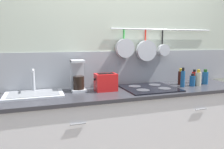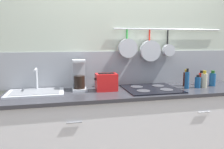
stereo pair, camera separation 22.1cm
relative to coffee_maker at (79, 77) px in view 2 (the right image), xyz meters
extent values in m
cube|color=#B2BCA8|center=(0.56, 0.17, 0.26)|extent=(7.20, 0.06, 2.60)
cube|color=gray|center=(0.56, 0.16, 0.07)|extent=(7.20, 0.07, 0.40)
cylinder|color=#B7BABF|center=(1.09, 0.11, 0.52)|extent=(1.37, 0.02, 0.02)
cylinder|color=green|center=(0.56, 0.11, 0.46)|extent=(0.02, 0.02, 0.10)
cylinder|color=#B7BABF|center=(0.56, 0.08, 0.30)|extent=(0.22, 0.07, 0.22)
cylinder|color=red|center=(0.84, 0.11, 0.45)|extent=(0.02, 0.02, 0.12)
cylinder|color=#B7BABF|center=(0.84, 0.08, 0.27)|extent=(0.24, 0.06, 0.24)
cylinder|color=black|center=(1.07, 0.11, 0.43)|extent=(0.02, 0.02, 0.17)
cylinder|color=#B7BABF|center=(1.07, 0.08, 0.27)|extent=(0.14, 0.07, 0.14)
cube|color=silver|center=(0.56, -0.17, -0.60)|extent=(2.60, 0.56, 0.86)
cylinder|color=slate|center=(-0.09, -0.46, -0.33)|extent=(0.14, 0.01, 0.01)
cylinder|color=slate|center=(1.21, -0.46, -0.33)|extent=(0.14, 0.01, 0.01)
cube|color=#2D2D33|center=(0.56, -0.17, -0.15)|extent=(2.64, 0.60, 0.03)
cube|color=#B7BABF|center=(-0.44, -0.07, -0.13)|extent=(0.55, 0.35, 0.01)
cube|color=slate|center=(-0.44, -0.07, -0.12)|extent=(0.47, 0.28, 0.00)
cylinder|color=#B7BABF|center=(-0.44, 0.06, -0.01)|extent=(0.03, 0.03, 0.24)
cylinder|color=#B7BABF|center=(-0.44, -0.01, 0.10)|extent=(0.02, 0.14, 0.02)
cube|color=#B7BABF|center=(0.00, -0.02, -0.12)|extent=(0.15, 0.19, 0.02)
cube|color=#B7BABF|center=(0.00, 0.04, 0.03)|extent=(0.14, 0.07, 0.32)
cylinder|color=black|center=(0.00, -0.05, -0.04)|extent=(0.11, 0.11, 0.14)
cube|color=#B7BABF|center=(0.00, -0.01, 0.18)|extent=(0.14, 0.14, 0.02)
cube|color=red|center=(0.28, -0.10, -0.04)|extent=(0.22, 0.15, 0.18)
cube|color=black|center=(0.28, -0.13, 0.05)|extent=(0.17, 0.03, 0.00)
cube|color=black|center=(0.28, -0.07, 0.05)|extent=(0.17, 0.03, 0.00)
cube|color=black|center=(0.16, -0.10, -0.01)|extent=(0.02, 0.02, 0.02)
cube|color=black|center=(0.76, -0.15, -0.13)|extent=(0.57, 0.53, 0.01)
cylinder|color=#38383D|center=(0.63, -0.26, -0.12)|extent=(0.14, 0.14, 0.00)
cylinder|color=#38383D|center=(0.89, -0.26, -0.12)|extent=(0.14, 0.14, 0.00)
cylinder|color=#38383D|center=(0.63, -0.05, -0.12)|extent=(0.14, 0.14, 0.00)
cylinder|color=#38383D|center=(0.89, -0.05, -0.12)|extent=(0.14, 0.14, 0.00)
cylinder|color=navy|center=(1.16, -0.20, -0.04)|extent=(0.05, 0.05, 0.18)
cylinder|color=black|center=(1.16, -0.20, 0.07)|extent=(0.03, 0.03, 0.04)
cylinder|color=#33140F|center=(1.23, -0.07, -0.06)|extent=(0.06, 0.06, 0.16)
cylinder|color=#B28C19|center=(1.23, -0.07, 0.04)|extent=(0.03, 0.03, 0.03)
cylinder|color=navy|center=(1.30, -0.19, -0.08)|extent=(0.06, 0.06, 0.12)
cylinder|color=black|center=(1.30, -0.19, 0.00)|extent=(0.04, 0.04, 0.03)
cylinder|color=#BFB799|center=(1.38, -0.20, -0.06)|extent=(0.07, 0.07, 0.16)
cylinder|color=#B28C19|center=(1.38, -0.20, 0.04)|extent=(0.04, 0.04, 0.03)
cylinder|color=red|center=(1.46, -0.03, -0.07)|extent=(0.06, 0.06, 0.14)
cylinder|color=black|center=(1.46, -0.03, 0.02)|extent=(0.03, 0.03, 0.03)
cylinder|color=navy|center=(1.53, -0.14, -0.06)|extent=(0.07, 0.07, 0.15)
cylinder|color=#194C19|center=(1.53, -0.14, 0.03)|extent=(0.04, 0.04, 0.03)
camera|label=1|loc=(-0.38, -2.26, 0.38)|focal=35.00mm
camera|label=2|loc=(-0.17, -2.32, 0.38)|focal=35.00mm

